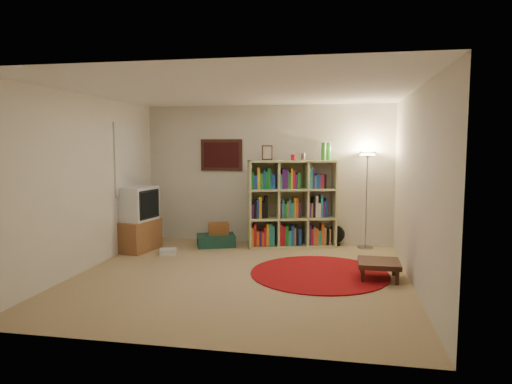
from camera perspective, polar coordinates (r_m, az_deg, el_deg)
room at (r=6.17m, az=-2.34°, el=0.98°), size 4.54×4.54×2.54m
bookshelf at (r=8.01m, az=4.33°, el=-1.63°), size 1.58×0.84×1.83m
floor_lamp at (r=8.03m, az=13.74°, el=2.91°), size 0.40×0.40×1.68m
floor_fan at (r=8.28m, az=9.93°, el=-5.36°), size 0.32×0.20×0.36m
tv_stand at (r=7.99m, az=-14.66°, el=-3.38°), size 0.65×0.83×1.09m
dvd_box at (r=7.68m, az=-10.92°, el=-7.33°), size 0.33×0.30×0.09m
suitcase at (r=8.14m, az=-5.02°, el=-6.04°), size 0.76×0.63×0.21m
wicker_basket at (r=8.11m, az=-4.69°, el=-4.59°), size 0.41×0.35×0.20m
duffel_bag at (r=8.44m, az=1.89°, el=-5.50°), size 0.37×0.32×0.24m
paper_towel at (r=8.30m, az=3.76°, el=-5.66°), size 0.12×0.12×0.25m
red_rug at (r=6.51m, az=7.92°, el=-10.02°), size 1.92×1.92×0.02m
side_table at (r=6.37m, az=15.11°, el=-8.67°), size 0.55×0.55×0.25m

